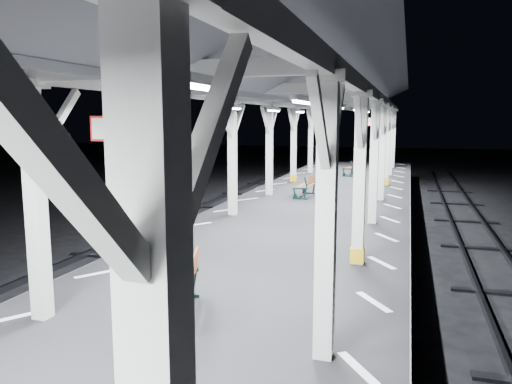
% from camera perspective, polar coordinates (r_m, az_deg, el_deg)
% --- Properties ---
extents(ground, '(120.00, 120.00, 0.00)m').
position_cam_1_polar(ground, '(8.94, -3.53, -16.80)').
color(ground, black).
rests_on(ground, ground).
extents(platform, '(6.00, 50.00, 1.00)m').
position_cam_1_polar(platform, '(8.74, -3.56, -13.83)').
color(platform, black).
rests_on(platform, ground).
extents(hazard_stripes_left, '(1.00, 48.00, 0.01)m').
position_cam_1_polar(hazard_stripes_left, '(9.66, -17.50, -8.84)').
color(hazard_stripes_left, silver).
rests_on(hazard_stripes_left, platform).
extents(hazard_stripes_right, '(1.00, 48.00, 0.01)m').
position_cam_1_polar(hazard_stripes_right, '(8.07, 13.30, -12.12)').
color(hazard_stripes_right, silver).
rests_on(hazard_stripes_right, platform).
extents(canopy, '(5.40, 49.00, 4.65)m').
position_cam_1_polar(canopy, '(8.10, -3.89, 13.78)').
color(canopy, beige).
rests_on(canopy, platform).
extents(bench_mid, '(1.02, 1.67, 0.85)m').
position_cam_1_polar(bench_mid, '(7.26, -8.69, -10.59)').
color(bench_mid, black).
rests_on(bench_mid, platform).
extents(bench_far, '(0.59, 1.50, 0.80)m').
position_cam_1_polar(bench_far, '(18.07, 5.88, 0.81)').
color(bench_far, black).
rests_on(bench_far, platform).
extents(bench_extra, '(0.84, 1.54, 0.79)m').
position_cam_1_polar(bench_extra, '(25.16, 11.16, 2.82)').
color(bench_extra, black).
rests_on(bench_extra, platform).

